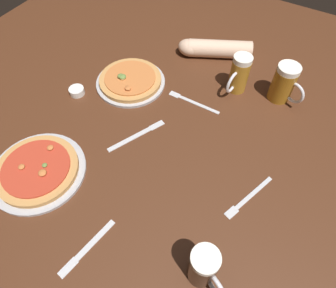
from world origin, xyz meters
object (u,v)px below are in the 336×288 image
beer_mug_amber (239,74)px  knife_spare (87,248)px  pizza_plate_near (38,170)px  pizza_plate_far (130,81)px  ramekin_sauce (77,91)px  beer_mug_dark (204,268)px  knife_right (137,135)px  fork_left (248,197)px  diner_arm (212,49)px  fork_spare (192,102)px  beer_mug_pale (284,84)px

beer_mug_amber → knife_spare: beer_mug_amber is taller
pizza_plate_near → pizza_plate_far: bearing=87.8°
ramekin_sauce → beer_mug_amber: bearing=32.6°
beer_mug_dark → knife_right: size_ratio=0.70×
knife_right → beer_mug_amber: bearing=62.3°
ramekin_sauce → beer_mug_dark: bearing=-26.1°
pizza_plate_near → fork_left: (0.66, 0.27, -0.01)m
diner_arm → fork_spare: bearing=-78.7°
pizza_plate_near → beer_mug_dark: 0.63m
pizza_plate_near → beer_mug_pale: (0.60, 0.76, 0.06)m
pizza_plate_far → beer_mug_pale: beer_mug_pale is taller
pizza_plate_far → ramekin_sauce: bearing=-134.2°
ramekin_sauce → fork_left: 0.80m
beer_mug_dark → fork_spare: (-0.33, 0.57, -0.07)m
beer_mug_amber → fork_spare: (-0.12, -0.16, -0.08)m
pizza_plate_near → fork_spare: bearing=61.9°
diner_arm → beer_mug_pale: bearing=-16.6°
pizza_plate_far → knife_spare: pizza_plate_far is taller
fork_spare → ramekin_sauce: bearing=-155.6°
pizza_plate_near → knife_spare: pizza_plate_near is taller
pizza_plate_near → beer_mug_pale: size_ratio=2.03×
beer_mug_pale → pizza_plate_near: bearing=-128.0°
fork_left → diner_arm: diner_arm is taller
fork_left → fork_spare: 0.46m
beer_mug_amber → pizza_plate_far: bearing=-154.0°
pizza_plate_far → beer_mug_dark: bearing=-41.5°
beer_mug_dark → knife_spare: 0.35m
pizza_plate_far → beer_mug_pale: 0.63m
pizza_plate_near → ramekin_sauce: size_ratio=5.19×
pizza_plate_near → diner_arm: 0.90m
beer_mug_amber → fork_left: beer_mug_amber is taller
fork_left → diner_arm: 0.73m
ramekin_sauce → fork_spare: bearing=24.4°
pizza_plate_far → beer_mug_amber: beer_mug_amber is taller
ramekin_sauce → fork_left: ramekin_sauce is taller
beer_mug_pale → knife_right: size_ratio=0.70×
fork_spare → beer_mug_amber: bearing=52.7°
pizza_plate_near → beer_mug_amber: (0.42, 0.72, 0.06)m
fork_left → knife_spare: (-0.35, -0.39, 0.00)m
ramekin_sauce → diner_arm: bearing=53.5°
pizza_plate_near → beer_mug_pale: beer_mug_pale is taller
beer_mug_dark → ramekin_sauce: (-0.77, 0.38, -0.06)m
pizza_plate_far → diner_arm: 0.41m
beer_mug_dark → fork_spare: beer_mug_dark is taller
pizza_plate_near → pizza_plate_far: pizza_plate_far is taller
fork_spare → knife_spare: bearing=-89.3°
pizza_plate_near → diner_arm: size_ratio=1.00×
pizza_plate_far → knife_spare: size_ratio=1.42×
knife_right → knife_spare: (0.11, -0.42, 0.00)m
pizza_plate_far → knife_spare: bearing=-65.8°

